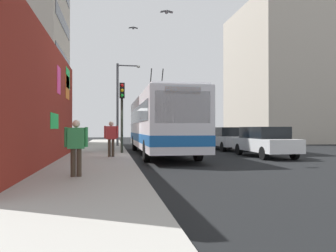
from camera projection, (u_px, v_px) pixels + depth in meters
name	position (u px, v px, depth m)	size (l,w,h in m)	color
ground_plane	(129.00, 157.00, 17.13)	(80.00, 80.00, 0.00)	black
sidewalk_slab	(98.00, 156.00, 16.85)	(48.00, 3.20, 0.15)	#9E9B93
graffiti_wall	(47.00, 103.00, 12.47)	(13.63, 0.32, 4.94)	maroon
building_far_left	(13.00, 21.00, 27.87)	(9.53, 8.22, 21.39)	#B2A899
building_far_right	(274.00, 75.00, 36.46)	(12.19, 7.56, 14.93)	#B2A899
city_bus	(160.00, 122.00, 18.48)	(12.02, 2.63, 5.12)	silver
parked_car_white	(264.00, 141.00, 17.13)	(4.62, 1.81, 1.58)	white
parked_car_silver	(227.00, 138.00, 22.73)	(4.69, 1.82, 1.58)	#B7B7BC
parked_car_navy	(205.00, 136.00, 28.09)	(4.21, 1.94, 1.58)	navy
pedestrian_at_curb	(111.00, 136.00, 15.54)	(0.23, 0.68, 1.68)	#3F3326
pedestrian_near_wall	(76.00, 144.00, 9.07)	(0.22, 0.64, 1.57)	#3F3326
traffic_light	(122.00, 105.00, 17.97)	(0.49, 0.28, 3.88)	#2D382D
street_lamp	(120.00, 98.00, 25.69)	(0.44, 1.88, 6.48)	#4C4C51
flying_pigeons	(147.00, 21.00, 17.38)	(6.59, 1.61, 1.29)	#47474C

